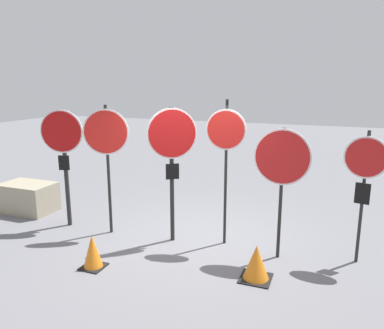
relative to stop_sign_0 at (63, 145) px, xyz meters
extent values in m
plane|color=slate|center=(2.70, 0.28, -1.67)|extent=(40.00, 40.00, 0.00)
cylinder|color=black|center=(-0.01, 0.05, -0.49)|extent=(0.08, 0.08, 2.35)
cylinder|color=white|center=(0.01, -0.02, 0.28)|extent=(0.81, 0.27, 0.84)
cylinder|color=#AD0F0F|center=(0.01, -0.03, 0.28)|extent=(0.76, 0.25, 0.78)
cube|color=black|center=(0.01, -0.02, -0.34)|extent=(0.21, 0.09, 0.29)
cylinder|color=black|center=(0.99, 0.03, -0.43)|extent=(0.06, 0.06, 2.48)
cylinder|color=white|center=(1.01, -0.01, 0.32)|extent=(0.79, 0.34, 0.85)
cylinder|color=red|center=(1.02, -0.03, 0.32)|extent=(0.74, 0.32, 0.79)
cylinder|color=black|center=(2.26, 0.13, -0.44)|extent=(0.08, 0.08, 2.46)
cylinder|color=white|center=(2.30, 0.08, 0.34)|extent=(0.74, 0.53, 0.89)
cylinder|color=red|center=(2.31, 0.06, 0.34)|extent=(0.70, 0.50, 0.83)
cube|color=black|center=(2.30, 0.08, -0.34)|extent=(0.21, 0.16, 0.28)
cylinder|color=black|center=(3.20, 0.35, -0.37)|extent=(0.05, 0.05, 2.60)
cylinder|color=white|center=(3.21, 0.30, 0.42)|extent=(0.70, 0.08, 0.70)
cylinder|color=red|center=(3.21, 0.28, 0.42)|extent=(0.64, 0.08, 0.64)
cylinder|color=black|center=(4.20, 0.13, -0.58)|extent=(0.06, 0.06, 2.18)
cylinder|color=white|center=(4.19, 0.08, 0.06)|extent=(0.91, 0.06, 0.91)
cylinder|color=red|center=(4.19, 0.06, 0.06)|extent=(0.85, 0.06, 0.85)
cylinder|color=black|center=(5.43, 0.43, -0.58)|extent=(0.05, 0.05, 2.17)
cylinder|color=white|center=(5.42, 0.38, 0.09)|extent=(0.65, 0.16, 0.66)
cylinder|color=red|center=(5.41, 0.36, 0.09)|extent=(0.59, 0.15, 0.60)
cube|color=black|center=(5.42, 0.38, -0.49)|extent=(0.22, 0.07, 0.34)
cube|color=black|center=(4.00, -0.71, -1.66)|extent=(0.46, 0.46, 0.02)
cone|color=orange|center=(4.00, -0.71, -1.39)|extent=(0.38, 0.38, 0.52)
cube|color=black|center=(1.52, -1.29, -1.66)|extent=(0.36, 0.36, 0.02)
cone|color=orange|center=(1.52, -1.29, -1.38)|extent=(0.30, 0.30, 0.53)
cube|color=#9E937A|center=(-1.42, 0.39, -1.34)|extent=(1.17, 0.76, 0.65)
camera|label=1|loc=(4.94, -5.81, 1.23)|focal=35.00mm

